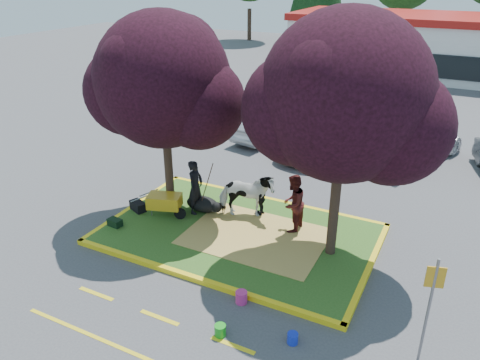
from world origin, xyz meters
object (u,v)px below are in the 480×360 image
at_px(bucket_green, 220,330).
at_px(handler, 195,187).
at_px(wheelbarrow, 165,201).
at_px(sign_post, 430,301).
at_px(car_black, 169,114).
at_px(calf, 203,204).
at_px(cow, 246,196).
at_px(car_silver, 268,124).
at_px(bucket_pink, 241,297).
at_px(bucket_blue, 293,338).

bearing_deg(bucket_green, handler, 127.07).
distance_m(wheelbarrow, sign_post, 8.92).
distance_m(handler, car_black, 9.89).
height_order(calf, handler, handler).
bearing_deg(sign_post, wheelbarrow, 145.53).
distance_m(calf, handler, 0.70).
relative_size(wheelbarrow, sign_post, 0.73).
distance_m(cow, handler, 1.72).
relative_size(calf, wheelbarrow, 0.61).
bearing_deg(car_silver, car_black, 18.53).
height_order(handler, sign_post, sign_post).
relative_size(calf, car_black, 0.30).
distance_m(handler, sign_post, 8.37).
height_order(bucket_pink, bucket_blue, bucket_pink).
bearing_deg(handler, calf, -43.83).
distance_m(sign_post, bucket_pink, 4.51).
xyz_separation_m(cow, wheelbarrow, (-2.44, -1.14, -0.26)).
bearing_deg(bucket_pink, car_black, 131.68).
height_order(bucket_green, car_silver, car_silver).
relative_size(handler, car_black, 0.47).
relative_size(calf, bucket_pink, 3.70).
xyz_separation_m(calf, car_black, (-6.49, 7.42, 0.27)).
distance_m(wheelbarrow, bucket_pink, 4.99).
distance_m(calf, car_silver, 8.19).
xyz_separation_m(calf, bucket_pink, (3.23, -3.50, -0.25)).
bearing_deg(bucket_green, cow, 109.80).
xyz_separation_m(wheelbarrow, bucket_green, (4.26, -3.93, -0.51)).
distance_m(calf, bucket_blue, 6.46).
relative_size(sign_post, bucket_pink, 8.21).
height_order(handler, bucket_green, handler).
bearing_deg(car_black, calf, -52.13).
bearing_deg(calf, wheelbarrow, -128.75).
relative_size(bucket_blue, car_black, 0.07).
relative_size(calf, sign_post, 0.45).
xyz_separation_m(handler, sign_post, (7.63, -3.38, 0.57)).
distance_m(cow, calf, 1.61).
bearing_deg(wheelbarrow, car_silver, 72.84).
relative_size(handler, sign_post, 0.70).
bearing_deg(bucket_pink, bucket_blue, -23.59).
xyz_separation_m(calf, bucket_green, (3.32, -4.75, -0.27)).
relative_size(wheelbarrow, car_silver, 0.45).
bearing_deg(cow, car_black, 25.11).
height_order(wheelbarrow, sign_post, sign_post).
xyz_separation_m(sign_post, bucket_pink, (-4.25, 0.04, -1.48)).
relative_size(calf, bucket_blue, 4.49).
height_order(wheelbarrow, bucket_blue, wheelbarrow).
distance_m(sign_post, bucket_green, 4.59).
bearing_deg(handler, cow, -75.10).
distance_m(bucket_green, bucket_blue, 1.66).
relative_size(calf, car_silver, 0.28).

